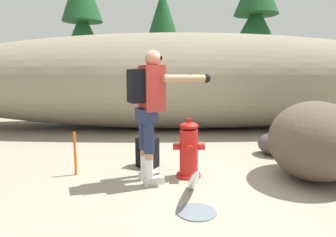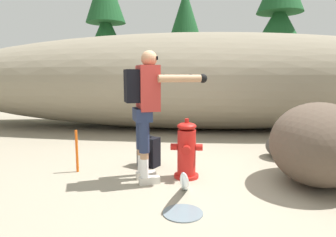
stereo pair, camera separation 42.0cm
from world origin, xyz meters
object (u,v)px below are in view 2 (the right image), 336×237
object	(u,v)px
fire_hydrant	(187,151)
spare_backpack	(148,152)
utility_worker	(148,100)
boulder_outlier	(283,146)
boulder_mid	(319,144)
survey_stake	(77,151)

from	to	relation	value
fire_hydrant	spare_backpack	size ratio (longest dim) A/B	1.69
utility_worker	boulder_outlier	xyz separation A→B (m)	(2.05, 1.29, -0.86)
boulder_mid	boulder_outlier	distance (m)	1.22
boulder_mid	boulder_outlier	bearing A→B (deg)	93.83
utility_worker	boulder_outlier	world-z (taller)	utility_worker
fire_hydrant	survey_stake	distance (m)	1.55
survey_stake	utility_worker	bearing A→B (deg)	-14.56
utility_worker	boulder_mid	size ratio (longest dim) A/B	1.13
spare_backpack	boulder_outlier	size ratio (longest dim) A/B	0.81
fire_hydrant	boulder_mid	bearing A→B (deg)	-2.32
utility_worker	survey_stake	xyz separation A→B (m)	(-1.06, 0.27, -0.75)
boulder_outlier	spare_backpack	bearing A→B (deg)	-162.98
spare_backpack	boulder_outlier	bearing A→B (deg)	134.23
spare_backpack	boulder_mid	distance (m)	2.31
utility_worker	survey_stake	size ratio (longest dim) A/B	2.76
fire_hydrant	spare_backpack	bearing A→B (deg)	142.16
boulder_mid	utility_worker	bearing A→B (deg)	-176.84
fire_hydrant	utility_worker	world-z (taller)	utility_worker
fire_hydrant	boulder_mid	xyz separation A→B (m)	(1.64, -0.07, 0.15)
fire_hydrant	boulder_mid	world-z (taller)	boulder_mid
fire_hydrant	boulder_outlier	bearing A→B (deg)	35.37
spare_backpack	boulder_mid	world-z (taller)	boulder_mid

